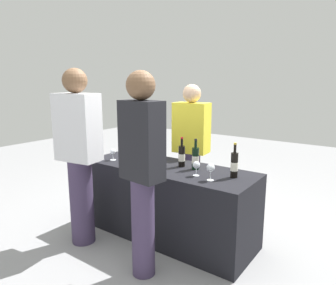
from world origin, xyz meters
TOP-DOWN VIEW (x-y plane):
  - ground_plane at (0.00, 0.00)m, footprint 12.00×12.00m
  - tasting_table at (0.00, 0.00)m, footprint 1.82×0.67m
  - wine_bottle_0 at (-0.35, 0.07)m, footprint 0.08×0.08m
  - wine_bottle_1 at (0.11, 0.08)m, footprint 0.07×0.07m
  - wine_bottle_2 at (0.28, 0.08)m, footprint 0.07×0.07m
  - wine_bottle_3 at (0.70, 0.06)m, footprint 0.07×0.07m
  - wine_glass_0 at (-0.64, -0.15)m, footprint 0.07×0.07m
  - wine_glass_1 at (-0.08, -0.07)m, footprint 0.07×0.07m
  - wine_glass_2 at (0.39, -0.10)m, footprint 0.07×0.07m
  - wine_glass_3 at (0.57, -0.15)m, footprint 0.07×0.07m
  - server_pouring at (-0.10, 0.61)m, footprint 0.43×0.27m
  - guest_0 at (-0.63, -0.61)m, footprint 0.45×0.29m
  - guest_1 at (0.22, -0.66)m, footprint 0.37×0.23m

SIDE VIEW (x-z plane):
  - ground_plane at x=0.00m, z-range 0.00..0.00m
  - tasting_table at x=0.00m, z-range 0.00..0.76m
  - wine_glass_0 at x=-0.64m, z-range 0.79..0.92m
  - server_pouring at x=-0.10m, z-range 0.06..1.64m
  - wine_glass_2 at x=0.39m, z-range 0.79..0.93m
  - wine_glass_1 at x=-0.08m, z-range 0.80..0.94m
  - wine_glass_3 at x=0.57m, z-range 0.80..0.95m
  - wine_bottle_1 at x=0.11m, z-range 0.72..1.03m
  - wine_bottle_2 at x=0.28m, z-range 0.72..1.03m
  - wine_bottle_0 at x=-0.35m, z-range 0.72..1.03m
  - wine_bottle_3 at x=0.70m, z-range 0.72..1.04m
  - guest_0 at x=-0.63m, z-range 0.07..1.81m
  - guest_1 at x=0.22m, z-range 0.10..1.80m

